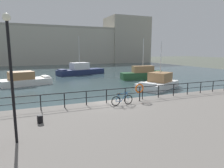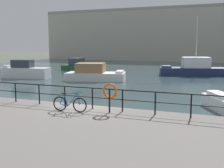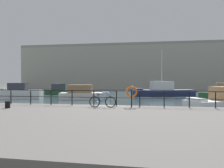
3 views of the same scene
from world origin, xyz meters
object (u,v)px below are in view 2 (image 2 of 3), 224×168
at_px(moored_harbor_tender, 79,66).
at_px(moored_small_launch, 197,69).
at_px(parked_bicycle, 70,104).
at_px(life_ring_stand, 110,92).
at_px(moored_green_narrowboat, 95,74).
at_px(moored_blue_motorboat, 25,71).

relative_size(moored_harbor_tender, moored_small_launch, 0.52).
relative_size(parked_bicycle, life_ring_stand, 1.27).
xyz_separation_m(moored_green_narrowboat, life_ring_stand, (8.69, -16.74, 1.03)).
distance_m(moored_blue_motorboat, life_ring_stand, 23.61).
bearing_deg(moored_green_narrowboat, moored_harbor_tender, 111.59).
relative_size(moored_green_narrowboat, life_ring_stand, 5.07).
bearing_deg(moored_small_launch, parked_bicycle, 66.66).
bearing_deg(moored_blue_motorboat, parked_bicycle, 123.97).
bearing_deg(moored_green_narrowboat, moored_blue_motorboat, 172.20).
distance_m(moored_blue_motorboat, parked_bicycle, 22.71).
relative_size(moored_blue_motorboat, parked_bicycle, 3.37).
relative_size(moored_harbor_tender, parked_bicycle, 2.98).
bearing_deg(life_ring_stand, moored_harbor_tender, 120.91).
bearing_deg(moored_harbor_tender, moored_blue_motorboat, -89.48).
bearing_deg(parked_bicycle, moored_harbor_tender, 114.09).
distance_m(parked_bicycle, life_ring_stand, 2.02).
height_order(moored_blue_motorboat, moored_green_narrowboat, moored_blue_motorboat).
relative_size(moored_small_launch, life_ring_stand, 7.27).
distance_m(moored_harbor_tender, moored_small_launch, 18.41).
distance_m(moored_harbor_tender, life_ring_stand, 32.60).
distance_m(moored_green_narrowboat, moored_small_launch, 14.17).
xyz_separation_m(moored_harbor_tender, moored_green_narrowboat, (8.05, -11.21, 0.11)).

